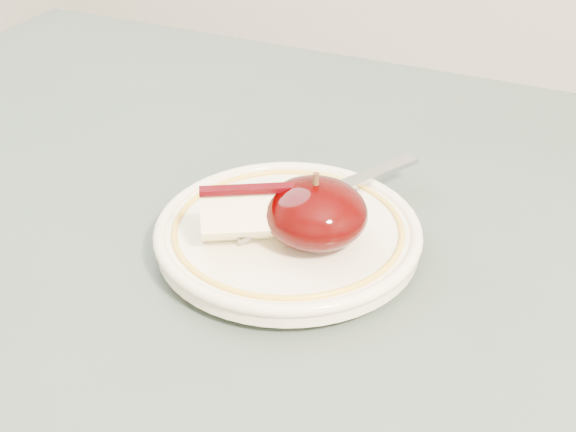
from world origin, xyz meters
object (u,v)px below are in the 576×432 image
at_px(plate, 288,233).
at_px(apple_half, 315,213).
at_px(fork, 322,195).
at_px(table, 191,420).

relative_size(plate, apple_half, 2.63).
bearing_deg(fork, table, -167.13).
distance_m(plate, apple_half, 0.03).
relative_size(table, apple_half, 13.05).
relative_size(table, fork, 5.63).
bearing_deg(apple_half, fork, 106.56).
height_order(apple_half, fork, apple_half).
bearing_deg(table, fork, 74.89).
bearing_deg(table, plate, 72.71).
bearing_deg(table, apple_half, 59.98).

